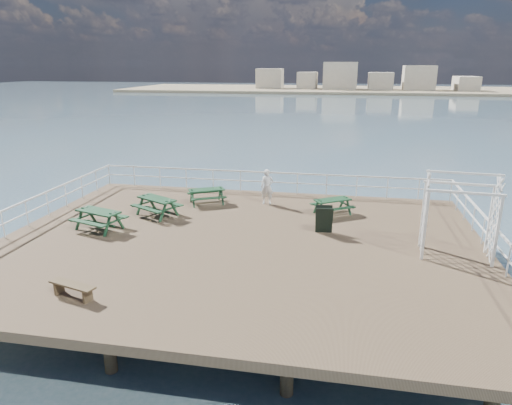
% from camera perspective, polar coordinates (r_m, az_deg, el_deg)
% --- Properties ---
extents(ground, '(18.00, 14.00, 0.30)m').
position_cam_1_polar(ground, '(17.22, -2.10, -5.27)').
color(ground, brown).
rests_on(ground, ground).
extents(sea_backdrop, '(300.00, 300.00, 9.20)m').
position_cam_1_polar(sea_backdrop, '(150.03, 14.56, 13.85)').
color(sea_backdrop, '#446473').
rests_on(sea_backdrop, ground).
extents(railing, '(17.77, 13.76, 1.10)m').
position_cam_1_polar(railing, '(19.27, -0.65, 0.41)').
color(railing, silver).
rests_on(railing, ground).
extents(picnic_table_a, '(2.08, 1.95, 0.80)m').
position_cam_1_polar(picnic_table_a, '(21.63, -6.20, 1.18)').
color(picnic_table_a, '#153B23').
rests_on(picnic_table_a, ground).
extents(picnic_table_b, '(2.30, 2.15, 0.89)m').
position_cam_1_polar(picnic_table_b, '(20.28, -12.30, -0.04)').
color(picnic_table_b, '#153B23').
rests_on(picnic_table_b, ground).
extents(picnic_table_c, '(2.03, 1.95, 0.77)m').
position_cam_1_polar(picnic_table_c, '(20.29, 9.55, -0.09)').
color(picnic_table_c, '#153B23').
rests_on(picnic_table_c, ground).
extents(picnic_table_d, '(2.18, 1.95, 0.89)m').
position_cam_1_polar(picnic_table_d, '(19.20, -19.08, -1.56)').
color(picnic_table_d, '#153B23').
rests_on(picnic_table_d, ground).
extents(flat_bench_near, '(1.53, 0.73, 0.43)m').
position_cam_1_polar(flat_bench_near, '(14.08, -21.96, -9.79)').
color(flat_bench_near, brown).
rests_on(flat_bench_near, ground).
extents(trellis_arbor, '(2.49, 1.48, 2.96)m').
position_cam_1_polar(trellis_arbor, '(16.85, 23.99, -1.99)').
color(trellis_arbor, silver).
rests_on(trellis_arbor, ground).
extents(sandwich_board, '(0.71, 0.56, 1.08)m').
position_cam_1_polar(sandwich_board, '(18.02, 8.49, -2.14)').
color(sandwich_board, black).
rests_on(sandwich_board, ground).
extents(person, '(0.66, 0.49, 1.65)m').
position_cam_1_polar(person, '(21.40, 1.41, 1.97)').
color(person, silver).
rests_on(person, ground).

